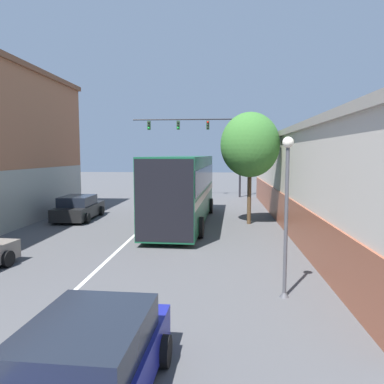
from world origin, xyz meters
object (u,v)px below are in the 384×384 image
(street_lamp, at_px, (286,208))
(street_tree_near, at_px, (250,145))
(hatchback_foreground, at_px, (83,372))
(parked_car_left_near, at_px, (79,208))
(bus, at_px, (184,186))
(traffic_signal_gantry, at_px, (205,137))

(street_lamp, height_order, street_tree_near, street_tree_near)
(hatchback_foreground, xyz_separation_m, parked_car_left_near, (-6.55, 16.65, 0.03))
(bus, relative_size, traffic_signal_gantry, 1.21)
(hatchback_foreground, height_order, parked_car_left_near, parked_car_left_near)
(street_lamp, bearing_deg, bus, 109.65)
(traffic_signal_gantry, relative_size, street_tree_near, 1.60)
(traffic_signal_gantry, xyz_separation_m, street_lamp, (3.27, -24.35, -3.08))
(traffic_signal_gantry, height_order, street_lamp, traffic_signal_gantry)
(traffic_signal_gantry, xyz_separation_m, street_tree_near, (3.09, -13.37, -1.11))
(hatchback_foreground, bearing_deg, street_tree_near, -10.88)
(bus, xyz_separation_m, hatchback_foreground, (0.07, -15.81, -1.48))
(bus, xyz_separation_m, street_lamp, (3.88, -10.86, 0.34))
(traffic_signal_gantry, bearing_deg, street_tree_near, -76.99)
(street_lamp, bearing_deg, hatchback_foreground, -127.57)
(parked_car_left_near, relative_size, street_tree_near, 0.74)
(bus, height_order, parked_car_left_near, bus)
(hatchback_foreground, distance_m, parked_car_left_near, 17.89)
(hatchback_foreground, height_order, street_lamp, street_lamp)
(parked_car_left_near, distance_m, street_lamp, 15.73)
(bus, bearing_deg, street_tree_near, -86.30)
(parked_car_left_near, relative_size, traffic_signal_gantry, 0.46)
(bus, bearing_deg, hatchback_foreground, -177.73)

